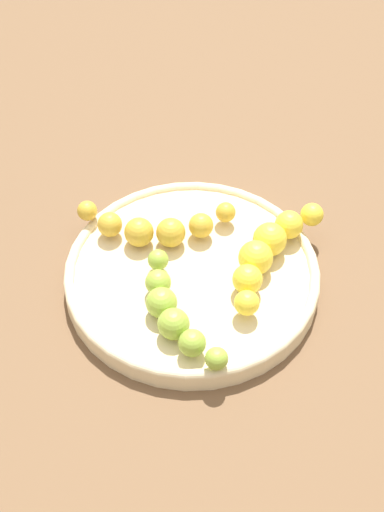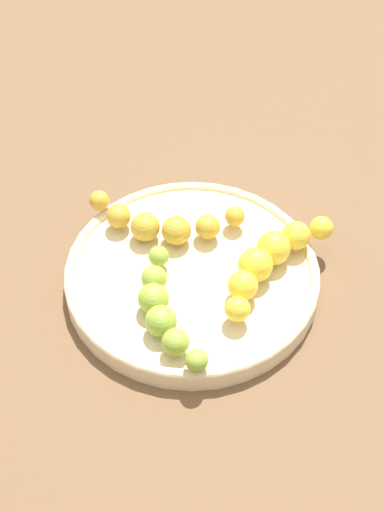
# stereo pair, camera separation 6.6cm
# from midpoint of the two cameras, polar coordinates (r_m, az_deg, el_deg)

# --- Properties ---
(ground_plane) EXTENTS (2.40, 2.40, 0.00)m
(ground_plane) POSITION_cam_midpoint_polar(r_m,az_deg,el_deg) (0.68, 2.74, -2.27)
(ground_plane) COLOR brown
(fruit_bowl) EXTENTS (0.24, 0.24, 0.02)m
(fruit_bowl) POSITION_cam_midpoint_polar(r_m,az_deg,el_deg) (0.67, 2.78, -1.61)
(fruit_bowl) COLOR beige
(fruit_bowl) RESTS_ON ground_plane
(banana_spotted) EXTENTS (0.11, 0.12, 0.03)m
(banana_spotted) POSITION_cam_midpoint_polar(r_m,az_deg,el_deg) (0.69, 0.30, 2.56)
(banana_spotted) COLOR gold
(banana_spotted) RESTS_ON fruit_bowl
(banana_green) EXTENTS (0.14, 0.06, 0.03)m
(banana_green) POSITION_cam_midpoint_polar(r_m,az_deg,el_deg) (0.62, 0.62, -4.43)
(banana_green) COLOR #8CAD38
(banana_green) RESTS_ON fruit_bowl
(banana_yellow) EXTENTS (0.07, 0.15, 0.03)m
(banana_yellow) POSITION_cam_midpoint_polar(r_m,az_deg,el_deg) (0.66, 9.09, -0.41)
(banana_yellow) COLOR yellow
(banana_yellow) RESTS_ON fruit_bowl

